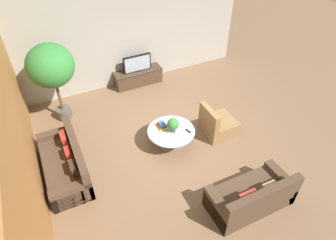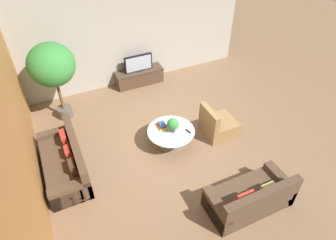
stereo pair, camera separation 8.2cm
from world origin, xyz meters
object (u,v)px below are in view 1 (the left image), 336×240
object	(u,v)px
couch_near_entry	(251,197)
potted_plant_tabletop	(173,124)
couch_by_wall	(66,164)
television	(137,63)
media_console	(138,77)
coffee_table	(171,135)
armchair_wicker	(217,125)
potted_palm_tall	(51,67)

from	to	relation	value
couch_near_entry	potted_plant_tabletop	bearing A→B (deg)	-74.29
couch_by_wall	couch_near_entry	xyz separation A→B (m)	(3.19, -2.51, -0.00)
couch_by_wall	potted_plant_tabletop	xyz separation A→B (m)	(2.55, -0.24, 0.39)
television	media_console	bearing A→B (deg)	90.00
media_console	television	world-z (taller)	television
coffee_table	armchair_wicker	world-z (taller)	armchair_wicker
television	couch_by_wall	world-z (taller)	television
couch_by_wall	armchair_wicker	xyz separation A→B (m)	(3.78, -0.34, -0.01)
couch_by_wall	potted_palm_tall	distance (m)	2.43
coffee_table	couch_near_entry	bearing A→B (deg)	-73.76
television	coffee_table	world-z (taller)	television
media_console	coffee_table	xyz separation A→B (m)	(-0.27, -2.93, 0.08)
media_console	potted_palm_tall	bearing A→B (deg)	-164.14
armchair_wicker	television	bearing A→B (deg)	17.85
television	couch_near_entry	world-z (taller)	television
couch_by_wall	armchair_wicker	size ratio (longest dim) A/B	2.30
couch_by_wall	potted_plant_tabletop	world-z (taller)	couch_by_wall
armchair_wicker	potted_palm_tall	bearing A→B (deg)	55.67
coffee_table	potted_palm_tall	bearing A→B (deg)	134.64
television	potted_palm_tall	xyz separation A→B (m)	(-2.47, -0.70, 0.87)
couch_near_entry	potted_palm_tall	world-z (taller)	potted_palm_tall
media_console	couch_by_wall	bearing A→B (deg)	-135.71
potted_plant_tabletop	television	bearing A→B (deg)	85.36
potted_plant_tabletop	potted_palm_tall	bearing A→B (deg)	134.65
media_console	television	size ratio (longest dim) A/B	1.71
media_console	coffee_table	bearing A→B (deg)	-95.30
potted_palm_tall	couch_near_entry	bearing A→B (deg)	-57.62
couch_near_entry	potted_palm_tall	xyz separation A→B (m)	(-2.87, 4.53, 1.31)
television	armchair_wicker	distance (m)	3.25
media_console	couch_near_entry	world-z (taller)	couch_near_entry
couch_by_wall	armchair_wicker	bearing A→B (deg)	84.86
coffee_table	potted_palm_tall	distance (m)	3.38
television	armchair_wicker	world-z (taller)	television
coffee_table	television	bearing A→B (deg)	84.69
potted_palm_tall	potted_plant_tabletop	distance (m)	3.31
media_console	armchair_wicker	world-z (taller)	armchair_wicker
coffee_table	couch_near_entry	distance (m)	2.40
television	coffee_table	size ratio (longest dim) A/B	0.76
couch_near_entry	media_console	bearing A→B (deg)	-85.66
potted_palm_tall	potted_plant_tabletop	world-z (taller)	potted_palm_tall
couch_by_wall	media_console	bearing A→B (deg)	134.29
potted_palm_tall	coffee_table	bearing A→B (deg)	-45.36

